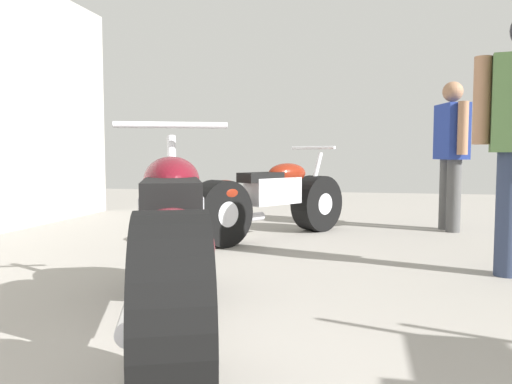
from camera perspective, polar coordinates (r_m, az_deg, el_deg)
The scene contains 4 objects.
ground_plane at distance 3.28m, azimuth 3.79°, elevation -10.54°, with size 16.21×16.21×0.00m, color gray.
motorcycle_maroon_cruiser at distance 2.30m, azimuth -9.45°, elevation -6.14°, with size 1.05×2.13×1.03m.
motorcycle_black_naked at distance 5.04m, azimuth 1.61°, elevation -0.97°, with size 1.31×1.76×0.92m.
mechanic_in_blue at distance 5.92m, azimuth 21.08°, elevation 4.74°, with size 0.33×0.65×1.62m.
Camera 1 is at (0.44, 0.23, 0.84)m, focal length 35.60 mm.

